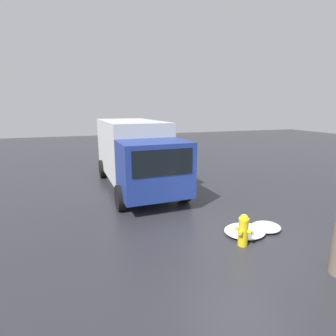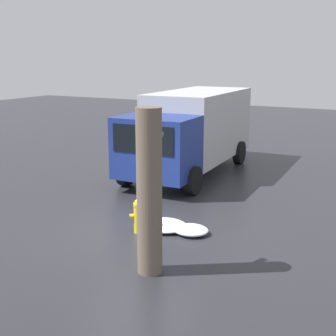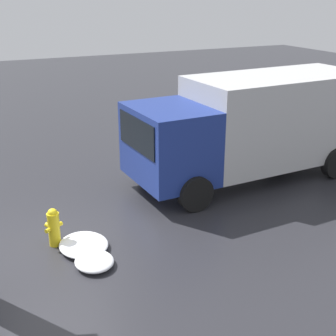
# 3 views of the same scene
# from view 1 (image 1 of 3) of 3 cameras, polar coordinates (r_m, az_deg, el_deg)

# --- Properties ---
(ground_plane) EXTENTS (60.00, 60.00, 0.00)m
(ground_plane) POSITION_cam_1_polar(r_m,az_deg,el_deg) (7.36, 15.86, -15.84)
(ground_plane) COLOR #28282D
(fire_hydrant) EXTENTS (0.43, 0.38, 0.86)m
(fire_hydrant) POSITION_cam_1_polar(r_m,az_deg,el_deg) (7.16, 16.07, -12.75)
(fire_hydrant) COLOR yellow
(fire_hydrant) RESTS_ON ground_plane
(delivery_truck) EXTENTS (7.16, 2.91, 2.92)m
(delivery_truck) POSITION_cam_1_polar(r_m,az_deg,el_deg) (11.77, -7.24, 3.62)
(delivery_truck) COLOR navy
(delivery_truck) RESTS_ON ground_plane
(snow_pile_by_hydrant) EXTENTS (1.02, 1.18, 0.19)m
(snow_pile_by_hydrant) POSITION_cam_1_polar(r_m,az_deg,el_deg) (7.91, 16.36, -13.01)
(snow_pile_by_hydrant) COLOR white
(snow_pile_by_hydrant) RESTS_ON ground_plane
(snow_pile_curbside) EXTENTS (0.77, 0.87, 0.19)m
(snow_pile_curbside) POSITION_cam_1_polar(r_m,az_deg,el_deg) (8.33, 20.54, -11.93)
(snow_pile_curbside) COLOR white
(snow_pile_curbside) RESTS_ON ground_plane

